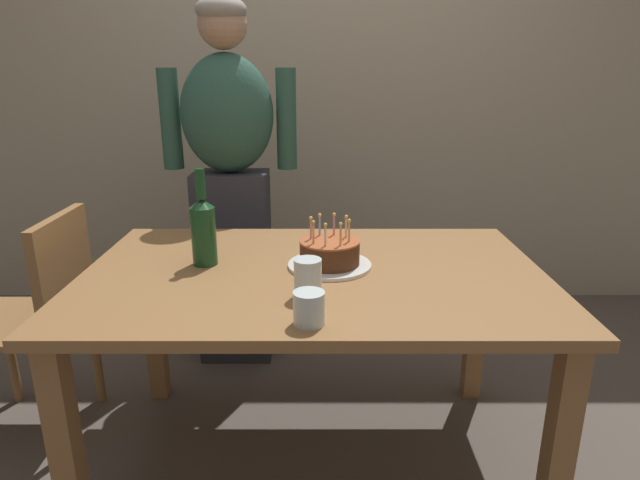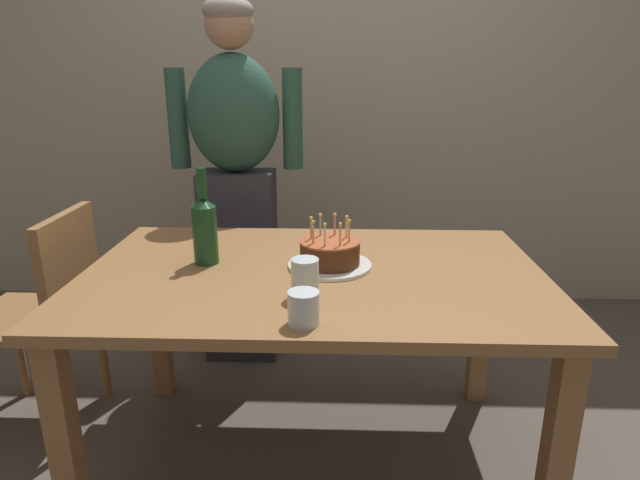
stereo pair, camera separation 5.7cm
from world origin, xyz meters
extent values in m
plane|color=#564C44|center=(0.00, 0.00, 0.00)|extent=(10.00, 10.00, 0.00)
cube|color=tan|center=(0.00, 1.55, 1.30)|extent=(5.20, 0.10, 2.60)
cube|color=olive|center=(0.00, 0.00, 0.72)|extent=(1.50, 0.96, 0.03)
cube|color=olive|center=(-0.68, -0.41, 0.35)|extent=(0.07, 0.07, 0.70)
cube|color=olive|center=(0.68, -0.41, 0.35)|extent=(0.07, 0.07, 0.70)
cube|color=olive|center=(-0.68, 0.41, 0.35)|extent=(0.07, 0.07, 0.70)
cube|color=olive|center=(0.68, 0.41, 0.35)|extent=(0.07, 0.07, 0.70)
cylinder|color=white|center=(0.05, 0.03, 0.75)|extent=(0.28, 0.28, 0.01)
cylinder|color=#512D19|center=(0.05, 0.03, 0.79)|extent=(0.20, 0.20, 0.08)
cylinder|color=#B75B33|center=(0.05, 0.03, 0.83)|extent=(0.20, 0.20, 0.01)
cylinder|color=#EAB266|center=(0.09, -0.02, 0.87)|extent=(0.01, 0.01, 0.06)
sphere|color=#F9C64C|center=(0.09, -0.02, 0.90)|extent=(0.01, 0.01, 0.01)
cylinder|color=#EAB266|center=(0.12, 0.02, 0.87)|extent=(0.01, 0.01, 0.06)
sphere|color=#F9C64C|center=(0.12, 0.02, 0.90)|extent=(0.01, 0.01, 0.01)
cylinder|color=beige|center=(0.11, 0.07, 0.87)|extent=(0.01, 0.01, 0.06)
sphere|color=#F9C64C|center=(0.11, 0.07, 0.90)|extent=(0.01, 0.01, 0.01)
cylinder|color=pink|center=(0.07, 0.09, 0.87)|extent=(0.01, 0.01, 0.06)
sphere|color=#F9C64C|center=(0.07, 0.09, 0.90)|extent=(0.01, 0.01, 0.01)
cylinder|color=#93B7DB|center=(0.02, 0.09, 0.87)|extent=(0.01, 0.01, 0.06)
sphere|color=#F9C64C|center=(0.02, 0.09, 0.90)|extent=(0.01, 0.01, 0.01)
cylinder|color=pink|center=(-0.01, 0.05, 0.87)|extent=(0.01, 0.01, 0.06)
sphere|color=#F9C64C|center=(-0.01, 0.05, 0.90)|extent=(0.01, 0.01, 0.01)
cylinder|color=#EAB266|center=(0.00, 0.00, 0.87)|extent=(0.01, 0.01, 0.06)
sphere|color=#F9C64C|center=(0.00, 0.00, 0.90)|extent=(0.01, 0.01, 0.01)
cylinder|color=beige|center=(0.04, -0.03, 0.87)|extent=(0.01, 0.01, 0.06)
sphere|color=#F9C64C|center=(0.04, -0.03, 0.90)|extent=(0.01, 0.01, 0.01)
cylinder|color=silver|center=(-0.01, -0.22, 0.80)|extent=(0.08, 0.08, 0.12)
cylinder|color=silver|center=(-0.01, -0.39, 0.78)|extent=(0.08, 0.08, 0.09)
cylinder|color=#194723|center=(-0.37, 0.06, 0.84)|extent=(0.08, 0.08, 0.20)
cone|color=#194723|center=(-0.37, 0.06, 0.95)|extent=(0.08, 0.08, 0.03)
cylinder|color=#194723|center=(-0.37, 0.06, 1.02)|extent=(0.03, 0.03, 0.10)
cube|color=#33333D|center=(-0.39, 0.78, 0.46)|extent=(0.34, 0.23, 0.92)
ellipsoid|color=#2D5647|center=(-0.39, 0.78, 1.18)|extent=(0.41, 0.27, 0.52)
sphere|color=tan|center=(-0.39, 0.78, 1.55)|extent=(0.21, 0.21, 0.21)
ellipsoid|color=gray|center=(-0.39, 0.76, 1.60)|extent=(0.21, 0.21, 0.12)
cylinder|color=#2D5647|center=(-0.13, 0.81, 1.15)|extent=(0.09, 0.09, 0.44)
cylinder|color=#2D5647|center=(-0.65, 0.81, 1.15)|extent=(0.09, 0.09, 0.44)
cube|color=olive|center=(-1.10, 0.19, 0.46)|extent=(0.42, 0.42, 0.02)
cube|color=olive|center=(-0.91, 0.19, 0.67)|extent=(0.04, 0.40, 0.40)
cylinder|color=olive|center=(-1.28, 0.37, 0.23)|extent=(0.04, 0.04, 0.45)
cylinder|color=olive|center=(-0.92, 0.37, 0.23)|extent=(0.04, 0.04, 0.45)
cylinder|color=olive|center=(-0.92, 0.01, 0.23)|extent=(0.04, 0.04, 0.45)
camera|label=1|loc=(0.02, -1.64, 1.37)|focal=30.17mm
camera|label=2|loc=(0.08, -1.64, 1.37)|focal=30.17mm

